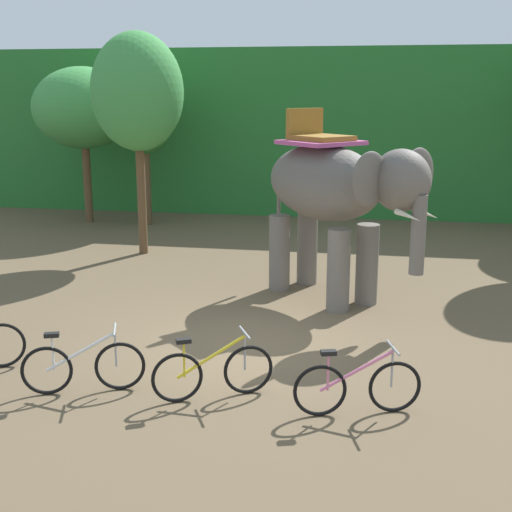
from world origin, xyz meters
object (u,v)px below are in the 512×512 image
object	(u,v)px
elephant	(335,192)
bike_white	(83,366)
tree_left	(83,108)
bike_pink	(357,387)
bike_yellow	(213,372)
tree_right	(137,93)
tree_far_right	(143,106)

from	to	relation	value
elephant	bike_white	xyz separation A→B (m)	(-3.12, -4.99, -1.82)
tree_left	bike_pink	distance (m)	15.33
bike_yellow	elephant	bearing A→B (deg)	75.07
tree_left	elephant	distance (m)	10.95
tree_right	elephant	size ratio (longest dim) A/B	1.46
tree_left	elephant	world-z (taller)	tree_left
bike_white	tree_right	bearing A→B (deg)	103.67
tree_right	bike_yellow	distance (m)	9.65
tree_far_right	bike_pink	bearing A→B (deg)	-59.72
bike_white	bike_pink	world-z (taller)	same
elephant	tree_far_right	bearing A→B (deg)	132.12
tree_left	elephant	bearing A→B (deg)	-40.43
tree_far_right	elephant	world-z (taller)	tree_far_right
elephant	bike_pink	size ratio (longest dim) A/B	2.29
tree_right	tree_left	bearing A→B (deg)	129.51
tree_far_right	tree_left	bearing A→B (deg)	177.85
elephant	tree_right	bearing A→B (deg)	147.80
tree_right	bike_pink	distance (m)	10.70
tree_left	tree_right	world-z (taller)	tree_right
bike_white	bike_pink	size ratio (longest dim) A/B	0.99
bike_pink	bike_white	bearing A→B (deg)	-179.92
tree_left	bike_white	bearing A→B (deg)	-66.83
tree_far_right	bike_yellow	world-z (taller)	tree_far_right
bike_white	bike_pink	distance (m)	3.80
tree_right	bike_pink	world-z (taller)	tree_right
tree_left	elephant	size ratio (longest dim) A/B	1.28
tree_left	tree_right	xyz separation A→B (m)	(3.16, -3.83, 0.50)
tree_far_right	bike_white	xyz separation A→B (m)	(3.18, -11.96, -3.27)
tree_far_right	bike_yellow	distance (m)	13.25
tree_left	tree_far_right	xyz separation A→B (m)	(1.97, -0.07, 0.09)
elephant	bike_white	distance (m)	6.16
tree_left	bike_pink	xyz separation A→B (m)	(8.95, -12.03, -3.18)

